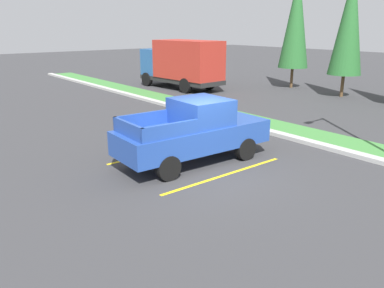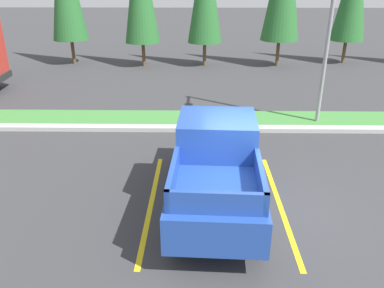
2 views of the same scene
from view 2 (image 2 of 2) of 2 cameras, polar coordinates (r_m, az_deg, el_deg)
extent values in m
plane|color=#38383A|center=(9.38, 9.42, -9.44)|extent=(120.00, 120.00, 0.00)
cube|color=yellow|center=(9.56, -6.00, -8.51)|extent=(0.12, 4.80, 0.01)
cube|color=yellow|center=(9.69, 12.72, -8.52)|extent=(0.12, 4.80, 0.01)
cube|color=#B2B2AD|center=(13.78, 6.67, 2.26)|extent=(56.00, 0.40, 0.15)
cube|color=#42843D|center=(14.82, 6.28, 3.65)|extent=(56.00, 1.80, 0.06)
cylinder|color=black|center=(10.70, -1.02, -2.34)|extent=(0.31, 0.77, 0.76)
cylinder|color=black|center=(10.71, 8.09, -2.57)|extent=(0.31, 0.77, 0.76)
cylinder|color=black|center=(8.04, -2.79, -12.08)|extent=(0.31, 0.77, 0.76)
cylinder|color=black|center=(8.06, 9.61, -12.36)|extent=(0.31, 0.77, 0.76)
cube|color=#23479E|center=(9.06, 3.56, -3.94)|extent=(2.13, 5.28, 0.76)
cube|color=#23479E|center=(9.00, 3.70, 1.46)|extent=(1.83, 1.68, 0.84)
cube|color=#2D3842|center=(9.74, 3.72, 3.56)|extent=(1.62, 0.13, 0.63)
cube|color=#23479E|center=(7.54, -2.87, -4.84)|extent=(0.19, 1.90, 0.44)
cube|color=#23479E|center=(7.56, 10.11, -5.15)|extent=(0.19, 1.90, 0.44)
cube|color=#23479E|center=(6.73, 3.59, -8.71)|extent=(1.80, 0.18, 0.44)
cube|color=silver|center=(11.47, 3.60, 0.91)|extent=(1.81, 0.24, 0.28)
cylinder|color=gray|center=(14.44, 19.68, 16.40)|extent=(0.14, 0.14, 7.13)
cylinder|color=brown|center=(25.43, -17.11, 12.87)|extent=(0.20, 0.20, 1.45)
cylinder|color=brown|center=(23.86, -7.14, 12.99)|extent=(0.20, 0.20, 1.41)
cylinder|color=brown|center=(23.84, 1.85, 13.11)|extent=(0.20, 0.20, 1.38)
cylinder|color=brown|center=(24.28, 12.50, 12.95)|extent=(0.20, 0.20, 1.52)
cylinder|color=brown|center=(26.31, 21.49, 12.54)|extent=(0.20, 0.20, 1.38)
camera|label=1|loc=(9.96, 87.56, -3.47)|focal=36.26mm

